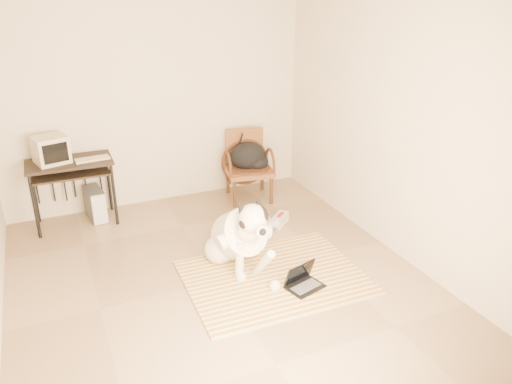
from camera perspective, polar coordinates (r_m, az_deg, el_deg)
floor at (r=5.16m, az=-4.26°, el=-10.06°), size 4.50×4.50×0.00m
wall_back at (r=6.65m, az=-11.35°, el=9.98°), size 4.50×0.00×4.50m
wall_front at (r=2.74m, az=11.44°, el=-9.96°), size 4.50×0.00×4.50m
wall_right at (r=5.51m, az=15.38°, el=6.88°), size 0.00×4.50×4.50m
rug at (r=5.18m, az=2.09°, el=-9.70°), size 1.81×1.40×0.02m
dog at (r=5.18m, az=-1.91°, el=-5.12°), size 0.62×1.27×0.93m
laptop at (r=5.01m, az=5.38°, el=-10.10°), size 0.41×0.34×0.25m
computer_desk at (r=6.38m, az=-20.45°, el=2.32°), size 0.99×0.56×0.82m
crt_monitor at (r=6.32m, az=-22.41°, el=4.50°), size 0.43×0.42×0.32m
desk_keyboard at (r=6.29m, az=-18.20°, el=3.61°), size 0.41×0.18×0.03m
pc_tower at (r=6.62m, az=-17.89°, el=-1.31°), size 0.23×0.45×0.40m
rattan_chair at (r=6.84m, az=-0.92°, el=3.06°), size 0.71×0.69×0.92m
backpack at (r=6.77m, az=-0.74°, el=4.03°), size 0.51×0.42×0.37m
sneaker_left at (r=6.20m, az=1.12°, el=-3.41°), size 0.14×0.29×0.10m
sneaker_right at (r=6.24m, az=2.74°, el=-3.19°), size 0.33×0.32×0.11m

